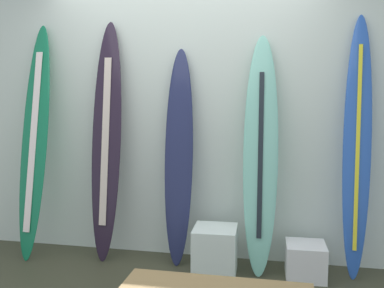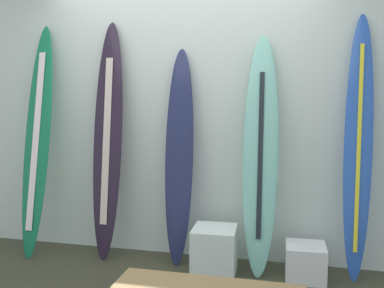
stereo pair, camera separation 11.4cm
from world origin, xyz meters
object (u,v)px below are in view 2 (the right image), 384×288
at_px(surfboard_charcoal, 108,143).
at_px(surfboard_emerald, 37,141).
at_px(surfboard_navy, 179,159).
at_px(display_block_left, 305,262).
at_px(display_block_center, 214,251).
at_px(surfboard_seafoam, 261,156).
at_px(surfboard_cobalt, 358,148).

bearing_deg(surfboard_charcoal, surfboard_emerald, -174.40).
bearing_deg(surfboard_navy, display_block_left, -6.74).
distance_m(surfboard_charcoal, surfboard_navy, 0.68).
relative_size(surfboard_navy, display_block_left, 5.79).
bearing_deg(display_block_center, surfboard_emerald, 176.07).
bearing_deg(surfboard_seafoam, display_block_left, -12.17).
xyz_separation_m(surfboard_seafoam, display_block_left, (0.39, -0.08, -0.85)).
height_order(surfboard_navy, display_block_left, surfboard_navy).
bearing_deg(surfboard_navy, surfboard_seafoam, -3.75).
bearing_deg(display_block_left, surfboard_emerald, 178.88).
bearing_deg(surfboard_charcoal, surfboard_seafoam, -1.28).
bearing_deg(surfboard_emerald, display_block_left, -1.12).
bearing_deg(display_block_left, surfboard_charcoal, 176.31).
bearing_deg(display_block_left, display_block_center, -174.69).
height_order(surfboard_charcoal, surfboard_seafoam, surfboard_charcoal).
height_order(surfboard_navy, surfboard_cobalt, surfboard_cobalt).
height_order(surfboard_navy, surfboard_seafoam, surfboard_seafoam).
distance_m(surfboard_charcoal, display_block_left, 2.00).
height_order(surfboard_charcoal, surfboard_cobalt, surfboard_charcoal).
bearing_deg(surfboard_navy, surfboard_emerald, -176.50).
distance_m(surfboard_navy, surfboard_cobalt, 1.49).
bearing_deg(surfboard_seafoam, display_block_center, -156.92).
height_order(surfboard_cobalt, display_block_left, surfboard_cobalt).
height_order(surfboard_charcoal, display_block_center, surfboard_charcoal).
relative_size(surfboard_cobalt, display_block_center, 5.42).
relative_size(surfboard_charcoal, surfboard_seafoam, 1.08).
height_order(display_block_left, display_block_center, display_block_center).
relative_size(surfboard_emerald, display_block_center, 5.42).
bearing_deg(display_block_center, surfboard_cobalt, 10.62).
xyz_separation_m(surfboard_charcoal, surfboard_seafoam, (1.38, -0.03, -0.08)).
height_order(surfboard_seafoam, display_block_left, surfboard_seafoam).
xyz_separation_m(surfboard_cobalt, display_block_left, (-0.39, -0.14, -0.93)).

